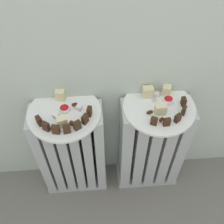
# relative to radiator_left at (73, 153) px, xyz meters

# --- Properties ---
(radiator_left) EXTENTS (0.34, 0.15, 0.61)m
(radiator_left) POSITION_rel_radiator_left_xyz_m (0.00, 0.00, 0.00)
(radiator_left) COLOR #B2B2B7
(radiator_left) RESTS_ON ground_plane
(radiator_right) EXTENTS (0.34, 0.15, 0.61)m
(radiator_right) POSITION_rel_radiator_left_xyz_m (0.40, -0.00, 0.00)
(radiator_right) COLOR #B2B2B7
(radiator_right) RESTS_ON ground_plane
(plate_left) EXTENTS (0.31, 0.31, 0.01)m
(plate_left) POSITION_rel_radiator_left_xyz_m (0.00, -0.00, 0.31)
(plate_left) COLOR white
(plate_left) RESTS_ON radiator_left
(plate_right) EXTENTS (0.31, 0.31, 0.01)m
(plate_right) POSITION_rel_radiator_left_xyz_m (0.40, -0.00, 0.31)
(plate_right) COLOR white
(plate_right) RESTS_ON radiator_right
(dark_cake_slice_left_0) EXTENTS (0.03, 0.03, 0.04)m
(dark_cake_slice_left_0) POSITION_rel_radiator_left_xyz_m (-0.09, -0.06, 0.34)
(dark_cake_slice_left_0) COLOR #382114
(dark_cake_slice_left_0) RESTS_ON plate_left
(dark_cake_slice_left_1) EXTENTS (0.03, 0.03, 0.04)m
(dark_cake_slice_left_1) POSITION_rel_radiator_left_xyz_m (-0.06, -0.09, 0.34)
(dark_cake_slice_left_1) COLOR #382114
(dark_cake_slice_left_1) RESTS_ON plate_left
(dark_cake_slice_left_2) EXTENTS (0.03, 0.02, 0.04)m
(dark_cake_slice_left_2) POSITION_rel_radiator_left_xyz_m (-0.02, -0.11, 0.34)
(dark_cake_slice_left_2) COLOR #382114
(dark_cake_slice_left_2) RESTS_ON plate_left
(dark_cake_slice_left_3) EXTENTS (0.03, 0.02, 0.04)m
(dark_cake_slice_left_3) POSITION_rel_radiator_left_xyz_m (0.02, -0.11, 0.34)
(dark_cake_slice_left_3) COLOR #382114
(dark_cake_slice_left_3) RESTS_ON plate_left
(dark_cake_slice_left_4) EXTENTS (0.03, 0.03, 0.04)m
(dark_cake_slice_left_4) POSITION_rel_radiator_left_xyz_m (0.06, -0.09, 0.34)
(dark_cake_slice_left_4) COLOR #382114
(dark_cake_slice_left_4) RESTS_ON plate_left
(dark_cake_slice_left_5) EXTENTS (0.03, 0.03, 0.04)m
(dark_cake_slice_left_5) POSITION_rel_radiator_left_xyz_m (0.09, -0.06, 0.34)
(dark_cake_slice_left_5) COLOR #382114
(dark_cake_slice_left_5) RESTS_ON plate_left
(dark_cake_slice_left_6) EXTENTS (0.02, 0.03, 0.04)m
(dark_cake_slice_left_6) POSITION_rel_radiator_left_xyz_m (0.11, -0.03, 0.34)
(dark_cake_slice_left_6) COLOR #382114
(dark_cake_slice_left_6) RESTS_ON plate_left
(marble_cake_slice_left_0) EXTENTS (0.05, 0.04, 0.04)m
(marble_cake_slice_left_0) POSITION_rel_radiator_left_xyz_m (-0.00, -0.07, 0.34)
(marble_cake_slice_left_0) COLOR beige
(marble_cake_slice_left_0) RESTS_ON plate_left
(marble_cake_slice_left_1) EXTENTS (0.04, 0.04, 0.05)m
(marble_cake_slice_left_1) POSITION_rel_radiator_left_xyz_m (-0.02, 0.07, 0.34)
(marble_cake_slice_left_1) COLOR beige
(marble_cake_slice_left_1) RESTS_ON plate_left
(turkish_delight_left_0) EXTENTS (0.03, 0.03, 0.02)m
(turkish_delight_left_0) POSITION_rel_radiator_left_xyz_m (0.06, 0.01, 0.33)
(turkish_delight_left_0) COLOR white
(turkish_delight_left_0) RESTS_ON plate_left
(turkish_delight_left_1) EXTENTS (0.03, 0.03, 0.02)m
(turkish_delight_left_1) POSITION_rel_radiator_left_xyz_m (-0.03, -0.03, 0.33)
(turkish_delight_left_1) COLOR white
(turkish_delight_left_1) RESTS_ON plate_left
(medjool_date_left_0) EXTENTS (0.03, 0.02, 0.02)m
(medjool_date_left_0) POSITION_rel_radiator_left_xyz_m (0.05, 0.03, 0.33)
(medjool_date_left_0) COLOR #3D1E0F
(medjool_date_left_0) RESTS_ON plate_left
(medjool_date_left_1) EXTENTS (0.02, 0.03, 0.02)m
(medjool_date_left_1) POSITION_rel_radiator_left_xyz_m (0.03, -0.07, 0.33)
(medjool_date_left_1) COLOR #3D1E0F
(medjool_date_left_1) RESTS_ON plate_left
(jam_bowl_left) EXTENTS (0.04, 0.04, 0.02)m
(jam_bowl_left) POSITION_rel_radiator_left_xyz_m (0.00, 0.01, 0.33)
(jam_bowl_left) COLOR white
(jam_bowl_left) RESTS_ON plate_left
(dark_cake_slice_right_0) EXTENTS (0.03, 0.03, 0.04)m
(dark_cake_slice_right_0) POSITION_rel_radiator_left_xyz_m (0.36, -0.09, 0.34)
(dark_cake_slice_right_0) COLOR #382114
(dark_cake_slice_right_0) RESTS_ON plate_right
(dark_cake_slice_right_1) EXTENTS (0.03, 0.02, 0.04)m
(dark_cake_slice_right_1) POSITION_rel_radiator_left_xyz_m (0.41, -0.10, 0.34)
(dark_cake_slice_right_1) COLOR #382114
(dark_cake_slice_right_1) RESTS_ON plate_right
(dark_cake_slice_right_2) EXTENTS (0.03, 0.03, 0.04)m
(dark_cake_slice_right_2) POSITION_rel_radiator_left_xyz_m (0.46, -0.08, 0.34)
(dark_cake_slice_right_2) COLOR #382114
(dark_cake_slice_right_2) RESTS_ON plate_right
(dark_cake_slice_right_3) EXTENTS (0.03, 0.03, 0.04)m
(dark_cake_slice_right_3) POSITION_rel_radiator_left_xyz_m (0.49, -0.05, 0.34)
(dark_cake_slice_right_3) COLOR #382114
(dark_cake_slice_right_3) RESTS_ON plate_right
(dark_cake_slice_right_4) EXTENTS (0.02, 0.03, 0.04)m
(dark_cake_slice_right_4) POSITION_rel_radiator_left_xyz_m (0.50, 0.00, 0.34)
(dark_cake_slice_right_4) COLOR #382114
(dark_cake_slice_right_4) RESTS_ON plate_right
(marble_cake_slice_right_0) EXTENTS (0.05, 0.04, 0.05)m
(marble_cake_slice_right_0) POSITION_rel_radiator_left_xyz_m (0.44, 0.07, 0.34)
(marble_cake_slice_right_0) COLOR beige
(marble_cake_slice_right_0) RESTS_ON plate_right
(marble_cake_slice_right_1) EXTENTS (0.05, 0.03, 0.05)m
(marble_cake_slice_right_1) POSITION_rel_radiator_left_xyz_m (0.40, -0.04, 0.34)
(marble_cake_slice_right_1) COLOR beige
(marble_cake_slice_right_1) RESTS_ON plate_right
(marble_cake_slice_right_2) EXTENTS (0.05, 0.04, 0.05)m
(marble_cake_slice_right_2) POSITION_rel_radiator_left_xyz_m (0.36, 0.06, 0.35)
(marble_cake_slice_right_2) COLOR beige
(marble_cake_slice_right_2) RESTS_ON plate_right
(turkish_delight_right_0) EXTENTS (0.03, 0.03, 0.02)m
(turkish_delight_right_0) POSITION_rel_radiator_left_xyz_m (0.41, 0.00, 0.33)
(turkish_delight_right_0) COLOR white
(turkish_delight_right_0) RESTS_ON plate_right
(turkish_delight_right_1) EXTENTS (0.03, 0.03, 0.02)m
(turkish_delight_right_1) POSITION_rel_radiator_left_xyz_m (0.40, 0.06, 0.33)
(turkish_delight_right_1) COLOR white
(turkish_delight_right_1) RESTS_ON plate_right
(medjool_date_right_0) EXTENTS (0.03, 0.02, 0.02)m
(medjool_date_right_0) POSITION_rel_radiator_left_xyz_m (0.35, -0.04, 0.33)
(medjool_date_right_0) COLOR #3D1E0F
(medjool_date_right_0) RESTS_ON plate_right
(medjool_date_right_1) EXTENTS (0.03, 0.03, 0.01)m
(medjool_date_right_1) POSITION_rel_radiator_left_xyz_m (0.40, -0.08, 0.33)
(medjool_date_right_1) COLOR #3D1E0F
(medjool_date_right_1) RESTS_ON plate_right
(jam_bowl_right) EXTENTS (0.04, 0.04, 0.02)m
(jam_bowl_right) POSITION_rel_radiator_left_xyz_m (0.44, 0.02, 0.33)
(jam_bowl_right) COLOR white
(jam_bowl_right) RESTS_ON plate_right
(fork) EXTENTS (0.04, 0.11, 0.00)m
(fork) POSITION_rel_radiator_left_xyz_m (0.40, 0.01, 0.32)
(fork) COLOR #B7B7BC
(fork) RESTS_ON plate_right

